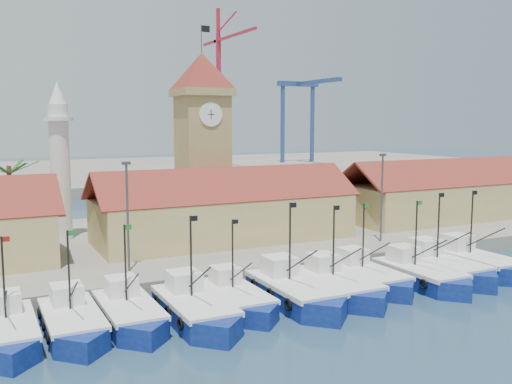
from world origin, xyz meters
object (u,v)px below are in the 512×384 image
boat_5 (296,294)px  minaret (60,161)px  boat_0 (7,334)px  clock_tower (202,138)px

boat_5 → minaret: minaret is taller
minaret → boat_0: bearing=-105.3°
boat_0 → boat_5: size_ratio=0.87×
clock_tower → minaret: 15.30m
clock_tower → minaret: (-15.00, 2.00, -2.23)m
minaret → clock_tower: bearing=-7.6°
boat_0 → minaret: size_ratio=0.57×
boat_5 → boat_0: bearing=176.8°
clock_tower → boat_0: bearing=-133.8°
boat_0 → clock_tower: (21.75, 22.70, 11.23)m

